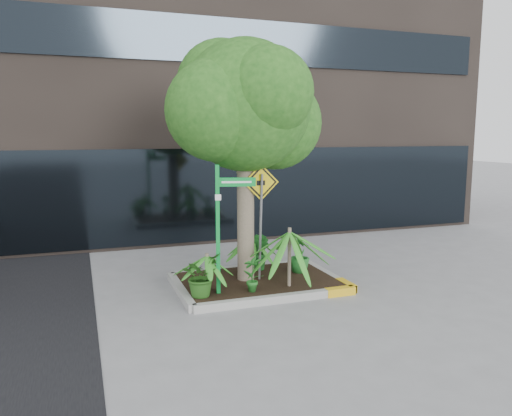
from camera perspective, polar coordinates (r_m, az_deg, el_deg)
name	(u,v)px	position (r m, az deg, el deg)	size (l,w,h in m)	color
ground	(253,291)	(10.05, -0.30, -9.50)	(80.00, 80.00, 0.00)	gray
building	(184,3)	(18.43, -8.20, 22.22)	(18.00, 8.00, 15.00)	#2D2621
planter	(260,281)	(10.34, 0.42, -8.39)	(3.35, 2.36, 0.15)	#9E9E99
tree	(245,106)	(9.94, -1.28, 11.59)	(3.32, 2.95, 4.99)	gray
palm_front	(290,232)	(9.65, 3.86, -2.70)	(1.30, 1.30, 1.45)	gray
palm_left	(207,256)	(9.39, -5.62, -5.47)	(0.84, 0.84, 0.93)	gray
palm_back	(252,236)	(10.94, -0.43, -3.17)	(0.90, 0.90, 1.00)	gray
shrub_a	(201,275)	(9.26, -6.36, -7.66)	(0.70, 0.70, 0.77)	#225217
shrub_b	(299,254)	(10.79, 4.99, -5.30)	(0.43, 0.43, 0.77)	#1F6924
shrub_c	(253,273)	(9.45, -0.38, -7.48)	(0.37, 0.37, 0.70)	#216D22
shrub_d	(260,252)	(10.88, 0.47, -5.00)	(0.45, 0.45, 0.83)	#1B5E1F
street_sign_post	(220,217)	(9.21, -4.09, -1.07)	(0.74, 0.87, 2.55)	#0D9536
cattle_sign	(261,202)	(9.89, 0.56, 0.63)	(0.73, 0.23, 2.37)	slate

